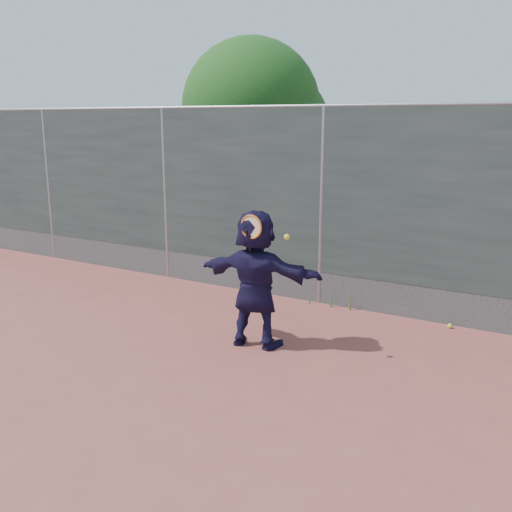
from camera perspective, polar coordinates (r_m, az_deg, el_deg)
The scene contains 7 objects.
ground at distance 6.24m, azimuth -7.18°, elevation -13.31°, with size 80.00×80.00×0.00m, color #9E4C42.
player at distance 7.10m, azimuth 0.00°, elevation -2.29°, with size 1.62×0.52×1.75m, color #191336.
ball_ground at distance 8.35m, azimuth 18.81°, elevation -6.63°, with size 0.07×0.07×0.07m, color yellow.
fence at distance 8.70m, azimuth 6.58°, elevation 5.33°, with size 20.00×0.06×3.03m.
swing_action at distance 6.73m, azimuth -0.15°, elevation 2.69°, with size 0.66×0.13×0.51m.
tree_left at distance 12.62m, azimuth 0.25°, elevation 14.11°, with size 3.15×3.00×4.53m.
weed_clump at distance 8.81m, azimuth 7.78°, elevation -4.29°, with size 0.68×0.07×0.30m.
Camera 1 is at (3.42, -4.40, 2.80)m, focal length 40.00 mm.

